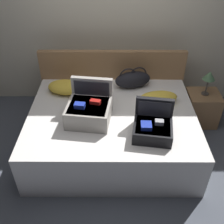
% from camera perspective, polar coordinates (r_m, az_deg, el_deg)
% --- Properties ---
extents(ground_plane, '(12.00, 12.00, 0.00)m').
position_cam_1_polar(ground_plane, '(3.33, -0.03, -12.15)').
color(ground_plane, '#4C515B').
extents(back_wall, '(8.00, 0.10, 2.60)m').
position_cam_1_polar(back_wall, '(4.02, 0.11, 19.33)').
color(back_wall, beige).
rests_on(back_wall, ground).
extents(bed, '(2.01, 1.59, 0.57)m').
position_cam_1_polar(bed, '(3.42, 0.01, -3.93)').
color(bed, silver).
rests_on(bed, ground).
extents(headboard, '(2.05, 0.08, 0.99)m').
position_cam_1_polar(headboard, '(3.97, 0.07, 6.32)').
color(headboard, olive).
rests_on(headboard, ground).
extents(hard_case_large, '(0.54, 0.54, 0.43)m').
position_cam_1_polar(hard_case_large, '(3.07, -4.85, 0.61)').
color(hard_case_large, gray).
rests_on(hard_case_large, bed).
extents(hard_case_medium, '(0.47, 0.46, 0.35)m').
position_cam_1_polar(hard_case_medium, '(2.91, 8.67, -3.01)').
color(hard_case_medium, black).
rests_on(hard_case_medium, bed).
extents(duffel_bag, '(0.53, 0.34, 0.29)m').
position_cam_1_polar(duffel_bag, '(3.68, 4.44, 6.93)').
color(duffel_bag, black).
rests_on(duffel_bag, bed).
extents(pillow_near_headboard, '(0.53, 0.33, 0.14)m').
position_cam_1_polar(pillow_near_headboard, '(3.42, 9.80, 2.98)').
color(pillow_near_headboard, gold).
rests_on(pillow_near_headboard, bed).
extents(pillow_center_head, '(0.51, 0.36, 0.16)m').
position_cam_1_polar(pillow_center_head, '(3.62, -9.76, 5.25)').
color(pillow_center_head, gold).
rests_on(pillow_center_head, bed).
extents(nightstand, '(0.44, 0.40, 0.48)m').
position_cam_1_polar(nightstand, '(4.07, 18.48, 0.79)').
color(nightstand, olive).
rests_on(nightstand, ground).
extents(table_lamp, '(0.16, 0.16, 0.35)m').
position_cam_1_polar(table_lamp, '(3.81, 19.98, 7.09)').
color(table_lamp, '#3F3833').
rests_on(table_lamp, nightstand).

